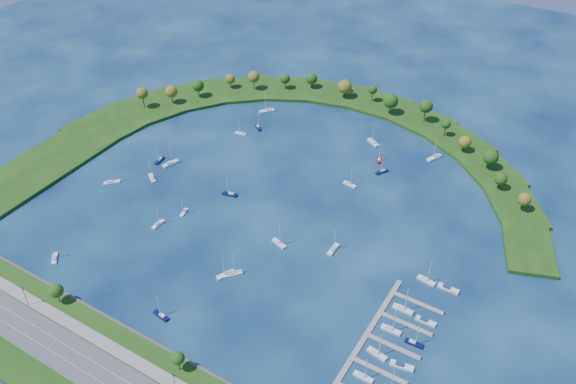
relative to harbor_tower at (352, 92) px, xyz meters
The scene contains 36 objects.
ground 120.28m from the harbor_tower, 83.00° to the right, with size 700.00×700.00×0.00m, color #071742.
south_shoreline 242.66m from the harbor_tower, 86.53° to the right, with size 420.00×43.10×11.60m.
breakwater 77.44m from the harbor_tower, 114.16° to the right, with size 286.74×247.64×2.00m.
breakwater_trees 31.37m from the harbor_tower, 82.36° to the right, with size 239.63×89.11×14.81m.
harbor_tower is the anchor object (origin of this frame).
dock_system 206.20m from the harbor_tower, 61.00° to the right, with size 24.28×82.00×1.60m.
moored_boat_0 148.94m from the harbor_tower, 67.00° to the right, with size 2.52×8.70×12.75m.
moored_boat_1 153.14m from the harbor_tower, 97.12° to the right, with size 3.21×6.77×9.59m.
moored_boat_2 176.51m from the harbor_tower, 81.14° to the right, with size 7.34×7.92×12.42m.
moored_boat_3 56.69m from the harbor_tower, 50.72° to the right, with size 9.09×6.94×13.39m.
moored_boat_4 167.16m from the harbor_tower, 114.06° to the right, with size 7.69×8.17×12.90m.
moored_boat_5 59.15m from the harbor_tower, 129.83° to the right, with size 8.52×9.13×14.36m.
moored_boat_6 128.24m from the harbor_tower, 93.41° to the right, with size 8.42×3.97×11.94m.
moored_boat_7 167.50m from the harbor_tower, 98.26° to the right, with size 2.39×7.64×11.13m.
moored_boat_8 147.85m from the harbor_tower, 110.73° to the right, with size 8.16×6.62×12.21m.
moored_boat_9 137.05m from the harbor_tower, 115.93° to the right, with size 3.49×7.99×11.36m.
moored_boat_10 97.39m from the harbor_tower, 64.30° to the right, with size 7.88×3.22×11.25m.
moored_boat_11 209.93m from the harbor_tower, 85.74° to the right, with size 8.15×3.35×11.62m.
moored_boat_12 178.12m from the harbor_tower, 82.02° to the right, with size 5.99×8.84×12.72m.
moored_boat_13 74.32m from the harbor_tower, 51.58° to the right, with size 4.95×7.45×10.70m.
moored_boat_14 150.57m from the harbor_tower, 76.87° to the right, with size 8.64×4.86×12.25m.
moored_boat_15 82.72m from the harbor_tower, 29.09° to the right, with size 6.63×9.76×14.05m.
moored_boat_16 214.49m from the harbor_tower, 103.15° to the right, with size 6.89×7.18×11.44m.
moored_boat_17 84.54m from the harbor_tower, 115.98° to the right, with size 7.10×3.32×10.06m.
moored_boat_18 72.21m from the harbor_tower, 115.92° to the right, with size 7.05×6.00×10.71m.
moored_boat_19 133.42m from the harbor_tower, 113.18° to the right, with size 5.45×10.02×14.20m.
moored_boat_20 85.94m from the harbor_tower, 52.48° to the right, with size 5.47×7.53×10.97m.
docked_boat_2 217.19m from the harbor_tower, 62.53° to the right, with size 8.00×2.45×11.67m.
docked_boat_4 206.34m from the harbor_tower, 60.95° to the right, with size 8.64×3.69×12.29m.
docked_boat_5 211.81m from the harbor_tower, 58.51° to the right, with size 9.52×3.98×1.88m.
docked_boat_6 194.56m from the harbor_tower, 59.01° to the right, with size 8.49×2.44×12.45m.
docked_boat_7 201.35m from the harbor_tower, 56.65° to the right, with size 7.63×2.36×11.12m.
docked_boat_8 183.83m from the harbor_tower, 56.98° to the right, with size 8.93×2.53×13.11m.
docked_boat_9 190.67m from the harbor_tower, 54.53° to the right, with size 8.65×2.43×1.76m.
docked_boat_10 168.26m from the harbor_tower, 52.43° to the right, with size 8.72×3.54×12.45m.
docked_boat_11 174.21m from the harbor_tower, 49.76° to the right, with size 9.36×2.72×1.90m.
Camera 1 is at (129.81, -201.15, 191.78)m, focal length 36.87 mm.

